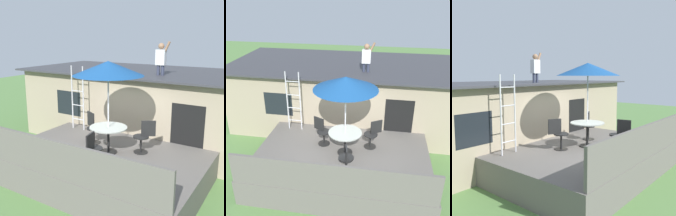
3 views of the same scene
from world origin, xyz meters
TOP-DOWN VIEW (x-y plane):
  - ground_plane at (0.00, 0.00)m, footprint 40.00×40.00m
  - house at (0.00, 3.60)m, footprint 10.50×4.50m
  - deck at (0.00, 0.00)m, footprint 5.48×3.98m
  - deck_railing at (0.00, -1.94)m, footprint 5.38×0.08m
  - patio_table at (0.09, -0.06)m, footprint 1.04×1.04m
  - patio_umbrella at (0.09, -0.06)m, footprint 1.90×1.90m
  - step_ladder at (-1.94, 1.17)m, footprint 0.52×0.04m
  - person_figure at (0.48, 2.55)m, footprint 0.47×0.20m
  - patio_chair_left at (-0.74, 0.37)m, footprint 0.58×0.44m
  - patio_chair_right at (0.92, 0.46)m, footprint 0.57×0.45m
  - patio_chair_near at (0.28, -1.05)m, footprint 0.44×0.62m

SIDE VIEW (x-z plane):
  - ground_plane at x=0.00m, z-range 0.00..0.00m
  - deck at x=0.00m, z-range 0.00..0.80m
  - deck_railing at x=0.00m, z-range 0.80..1.70m
  - patio_chair_left at x=-0.74m, z-range 0.80..1.72m
  - patio_chair_right at x=0.92m, z-range 0.80..1.72m
  - patio_chair_near at x=0.28m, z-range 0.80..1.72m
  - house at x=0.00m, z-range 0.01..2.71m
  - patio_table at x=0.09m, z-range 1.01..1.76m
  - step_ladder at x=-1.94m, z-range 0.80..3.00m
  - patio_umbrella at x=0.09m, z-range 1.88..4.42m
  - person_figure at x=0.48m, z-range 2.75..3.86m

